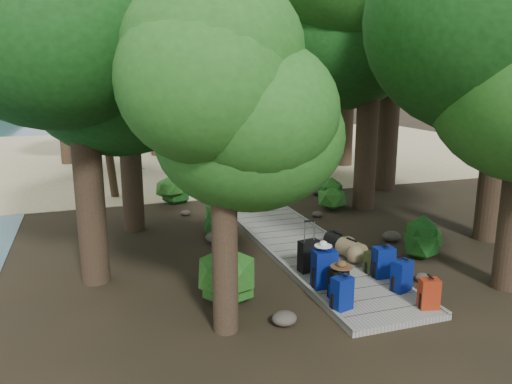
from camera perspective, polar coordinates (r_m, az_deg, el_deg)
name	(u,v)px	position (r m, az deg, el deg)	size (l,w,h in m)	color
ground	(292,240)	(13.32, 4.14, -5.50)	(120.00, 120.00, 0.00)	black
sand_beach	(182,152)	(28.36, -8.45, 4.51)	(40.00, 22.00, 0.02)	#CEB68B
boardwalk	(278,227)	(14.18, 2.58, -4.04)	(2.00, 12.00, 0.12)	gray
backpack_left_a	(342,291)	(9.32, 9.80, -11.14)	(0.36, 0.26, 0.68)	navy
backpack_left_b	(338,282)	(9.75, 9.38, -10.15)	(0.34, 0.24, 0.63)	black
backpack_left_c	(324,267)	(10.14, 7.81, -8.45)	(0.46, 0.33, 0.85)	navy
backpack_right_a	(429,292)	(9.76, 19.17, -10.74)	(0.35, 0.25, 0.62)	#9C2810
backpack_right_b	(402,274)	(10.32, 16.32, -9.00)	(0.38, 0.27, 0.69)	navy
backpack_right_c	(383,260)	(10.89, 14.34, -7.59)	(0.42, 0.30, 0.72)	navy
backpack_right_d	(373,261)	(11.09, 13.25, -7.67)	(0.34, 0.25, 0.52)	#363B19
duffel_right_khaki	(351,249)	(11.82, 10.85, -6.46)	(0.43, 0.65, 0.43)	brown
duffel_right_black	(337,241)	(12.37, 9.28, -5.60)	(0.39, 0.62, 0.39)	black
suitcase_on_boardwalk	(309,256)	(10.92, 6.05, -7.25)	(0.44, 0.24, 0.69)	black
lone_suitcase_on_sand	(229,173)	(20.45, -3.07, 2.20)	(0.42, 0.24, 0.66)	black
hat_brown	(342,264)	(9.62, 9.77, -8.07)	(0.43, 0.43, 0.13)	#51351E
hat_white	(323,243)	(9.99, 7.70, -5.83)	(0.35, 0.35, 0.12)	silver
kayak	(134,170)	(22.51, -13.79, 2.41)	(0.69, 3.14, 0.31)	#B1100F
sun_lounger	(276,160)	(23.80, 2.33, 3.63)	(0.53, 1.64, 0.53)	silver
tree_right_b	(507,47)	(14.12, 26.80, 14.62)	(5.54, 5.54, 9.89)	black
tree_right_c	(371,52)	(16.18, 12.99, 15.35)	(5.72, 5.72, 9.90)	black
tree_right_d	(394,43)	(19.28, 15.45, 16.07)	(5.85, 5.85, 10.73)	black
tree_right_e	(322,62)	(21.34, 7.58, 14.57)	(5.33, 5.33, 9.59)	black
tree_right_f	(348,45)	(24.18, 10.50, 16.15)	(6.24, 6.24, 11.14)	black
tree_left_a	(223,152)	(7.91, -3.76, 4.54)	(3.70, 3.70, 6.17)	black
tree_left_b	(81,80)	(10.45, -19.40, 12.02)	(4.65, 4.65, 8.37)	black
tree_left_c	(126,78)	(13.95, -14.64, 12.48)	(4.81, 4.81, 8.37)	black
tree_back_a	(154,63)	(27.26, -11.61, 14.20)	(5.58, 5.58, 9.66)	black
tree_back_b	(215,57)	(28.35, -4.70, 15.15)	(5.84, 5.84, 10.42)	black
tree_back_c	(274,80)	(29.24, 2.12, 12.64)	(4.38, 4.38, 7.88)	black
tree_back_d	(61,83)	(25.82, -21.44, 11.54)	(4.66, 4.66, 7.77)	black
palm_right_a	(305,101)	(19.62, 5.59, 10.33)	(3.85, 3.85, 6.57)	#153910
palm_right_b	(299,86)	(24.23, 4.92, 11.96)	(3.86, 3.86, 7.46)	#153910
palm_right_c	(234,88)	(25.67, -2.51, 11.83)	(4.55, 4.55, 7.24)	#153910
palm_left_a	(103,110)	(18.07, -17.09, 8.92)	(3.87, 3.87, 6.16)	#153910
rock_left_a	(284,318)	(9.01, 3.26, -14.22)	(0.45, 0.41, 0.25)	#4C473F
rock_left_b	(212,288)	(10.28, -5.08, -10.83)	(0.33, 0.29, 0.18)	#4C473F
rock_left_c	(216,237)	(13.11, -4.61, -5.12)	(0.55, 0.49, 0.30)	#4C473F
rock_left_d	(185,213)	(15.67, -8.07, -2.38)	(0.30, 0.27, 0.17)	#4C473F
rock_right_a	(423,278)	(11.26, 18.51, -9.27)	(0.34, 0.31, 0.19)	#4C473F
rock_right_b	(392,236)	(13.62, 15.24, -4.91)	(0.50, 0.45, 0.27)	#4C473F
rock_right_c	(317,214)	(15.47, 6.99, -2.53)	(0.32, 0.29, 0.18)	#4C473F
rock_right_d	(319,191)	(18.26, 7.21, 0.17)	(0.60, 0.54, 0.33)	#4C473F
shrub_left_a	(222,280)	(9.44, -3.87, -9.95)	(1.25, 1.25, 1.13)	#1F5118
shrub_left_b	(222,221)	(13.58, -3.87, -3.29)	(0.92, 0.92, 0.83)	#1F5118
shrub_left_c	(171,190)	(16.92, -9.66, 0.26)	(1.15, 1.15, 1.04)	#1F5118
shrub_right_a	(421,238)	(12.70, 18.38, -4.97)	(1.00, 1.00, 0.90)	#1F5118
shrub_right_b	(330,194)	(16.31, 8.46, -0.24)	(1.12, 1.12, 1.01)	#1F5118
shrub_right_c	(286,179)	(19.35, 3.48, 1.49)	(0.73, 0.73, 0.65)	#1F5118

